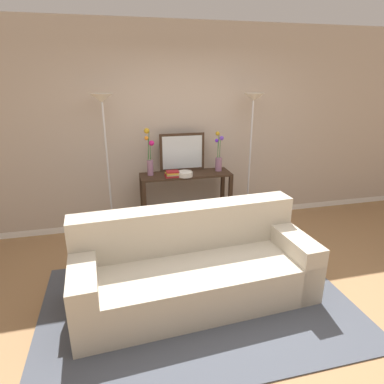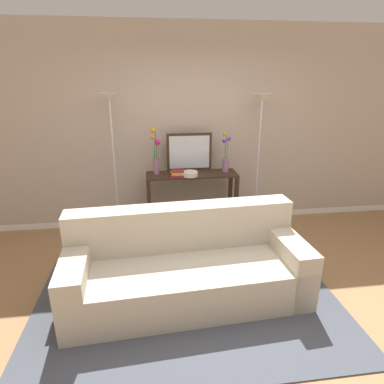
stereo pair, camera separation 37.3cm
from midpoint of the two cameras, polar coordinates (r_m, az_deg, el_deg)
ground_plane at (r=3.37m, az=8.60°, el=-19.78°), size 16.00×16.00×0.02m
back_wall at (r=4.75m, az=2.33°, el=10.86°), size 12.00×0.15×2.80m
area_rug at (r=3.38m, az=2.75°, el=-19.05°), size 2.97×1.93×0.01m
couch at (r=3.33m, az=2.27°, el=-13.20°), size 2.36×1.03×0.88m
console_table at (r=4.55m, az=2.31°, el=-0.06°), size 1.24×0.39×0.86m
floor_lamp_left at (r=4.25m, az=-11.40°, el=10.98°), size 0.28×0.28×1.92m
floor_lamp_right at (r=4.56m, az=14.19°, el=11.17°), size 0.28×0.28×1.90m
wall_mirror at (r=4.55m, az=1.90°, el=6.93°), size 0.62×0.02×0.52m
vase_tall_flowers at (r=4.38m, az=-3.88°, el=6.57°), size 0.12×0.11×0.62m
vase_short_flowers at (r=4.56m, az=8.26°, el=5.85°), size 0.12×0.11×0.54m
fruit_bowl at (r=4.33m, az=2.15°, el=3.16°), size 0.20×0.20×0.07m
book_stack at (r=4.33m, az=-0.05°, el=3.19°), size 0.20×0.16×0.08m
book_row_under_console at (r=4.71m, az=-1.64°, el=-6.33°), size 0.39×0.18×0.13m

